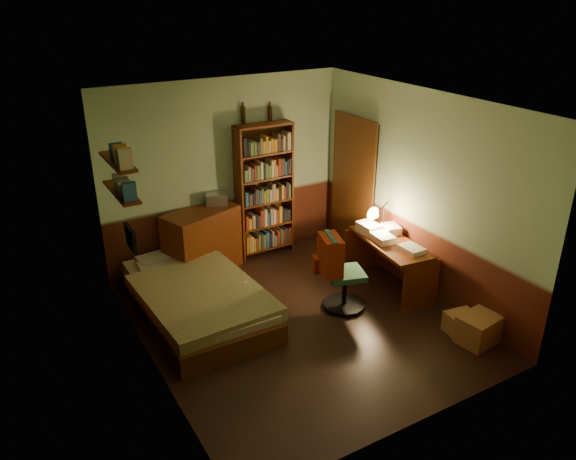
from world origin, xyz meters
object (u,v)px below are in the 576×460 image
dresser (202,241)px  desk_lamp (384,208)px  mini_stereo (217,198)px  desk (389,265)px  cardboard_box_b (461,323)px  bookshelf (265,191)px  cardboard_box_a (478,329)px  bed (195,287)px  office_chair (345,272)px

dresser → desk_lamp: 2.52m
mini_stereo → desk_lamp: (1.76, -1.46, 0.01)m
mini_stereo → desk: 2.50m
dresser → cardboard_box_b: (2.00, -2.90, -0.34)m
bookshelf → cardboard_box_a: (0.99, -3.22, -0.81)m
desk_lamp → cardboard_box_a: (-0.04, -1.80, -0.84)m
bed → dresser: 1.07m
mini_stereo → office_chair: mini_stereo is taller
mini_stereo → cardboard_box_a: bearing=-37.9°
dresser → desk: bearing=-59.5°
desk → cardboard_box_a: 1.49m
mini_stereo → office_chair: 2.14m
mini_stereo → cardboard_box_b: bearing=-36.3°
cardboard_box_a → desk_lamp: bearing=88.6°
cardboard_box_a → cardboard_box_b: size_ratio=1.29×
bed → desk: (2.41, -0.71, -0.00)m
bookshelf → cardboard_box_a: size_ratio=4.47×
cardboard_box_a → bookshelf: bearing=107.1°
bed → cardboard_box_b: 3.17m
bookshelf → desk: bookshelf is taller
mini_stereo → desk_lamp: size_ratio=0.45×
bed → cardboard_box_b: size_ratio=6.80×
cardboard_box_b → cardboard_box_a: bearing=-86.0°
bookshelf → desk: (0.90, -1.74, -0.64)m
dresser → mini_stereo: bearing=3.6°
cardboard_box_a → mini_stereo: bearing=117.8°
office_chair → bed: bearing=169.7°
dresser → bookshelf: size_ratio=0.52×
bookshelf → desk_lamp: size_ratio=3.01×
dresser → desk_lamp: size_ratio=1.58×
bookshelf → desk: 2.06m
dresser → cardboard_box_b: bearing=-74.2°
bookshelf → dresser: bearing=-173.3°
bed → dresser: (0.49, 0.94, 0.11)m
mini_stereo → cardboard_box_b: (1.70, -3.02, -0.87)m
dresser → cardboard_box_a: dresser is taller
office_chair → cardboard_box_a: office_chair is taller
dresser → bookshelf: bookshelf is taller
bed → bookshelf: 1.94m
bookshelf → office_chair: bookshelf is taller
dresser → cardboard_box_b: size_ratio=3.02×
desk_lamp → desk: bearing=-125.4°
bed → dresser: dresser is taller
dresser → office_chair: office_chair is taller
mini_stereo → office_chair: bearing=-41.8°
office_chair → cardboard_box_b: office_chair is taller
office_chair → desk_lamp: bearing=42.8°
bookshelf → desk: bearing=-60.7°
desk → office_chair: bearing=-164.2°
dresser → cardboard_box_a: 3.74m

